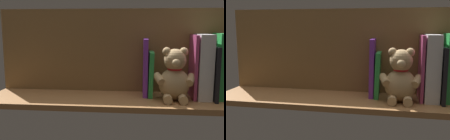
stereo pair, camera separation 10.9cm
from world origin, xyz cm
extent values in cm
cube|color=#9E6B3D|center=(0.00, 0.00, -1.10)|extent=(102.31, 27.53, 2.20)
cube|color=olive|center=(0.00, -11.52, 18.11)|extent=(102.31, 1.50, 36.21)
cube|color=green|center=(-42.44, -3.59, 12.98)|extent=(2.68, 13.55, 25.97)
cube|color=black|center=(-40.06, -2.14, 10.53)|extent=(1.25, 16.45, 21.07)
cube|color=silver|center=(-36.31, -3.06, 12.81)|extent=(5.38, 14.41, 25.62)
cube|color=#B23F72|center=(-32.57, -3.48, 12.67)|extent=(1.21, 13.77, 25.33)
ellipsoid|color=tan|center=(-24.66, 1.27, 6.29)|extent=(12.12, 10.88, 12.57)
sphere|color=tan|center=(-24.66, 1.27, 15.81)|extent=(8.64, 8.64, 8.64)
sphere|color=tan|center=(-27.90, 1.32, 19.05)|extent=(3.34, 3.34, 3.34)
sphere|color=tan|center=(-21.42, 1.21, 19.05)|extent=(3.34, 3.34, 3.34)
sphere|color=#DBB77F|center=(-24.60, 4.94, 15.16)|extent=(3.34, 3.34, 3.34)
cylinder|color=tan|center=(-30.60, 2.94, 8.48)|extent=(4.96, 6.82, 4.65)
cylinder|color=tan|center=(-18.66, 2.74, 8.48)|extent=(4.80, 6.80, 4.65)
cylinder|color=tan|center=(-27.40, 6.65, 1.67)|extent=(3.42, 4.77, 3.34)
cylinder|color=tan|center=(-21.74, 6.56, 1.67)|extent=(3.42, 4.77, 3.34)
torus|color=red|center=(-24.66, 1.27, 12.37)|extent=(5.83, 5.83, 0.98)
cube|color=green|center=(-15.72, -4.48, 9.15)|extent=(2.18, 11.76, 18.33)
cube|color=purple|center=(-13.46, -4.85, 11.81)|extent=(1.84, 11.04, 23.61)
camera|label=1|loc=(-10.82, 107.13, 28.76)|focal=43.41mm
camera|label=2|loc=(-21.59, 105.49, 28.76)|focal=43.41mm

